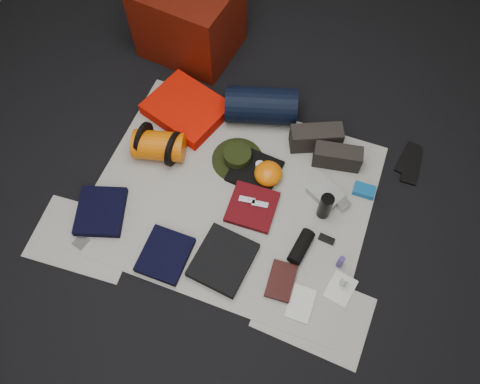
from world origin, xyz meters
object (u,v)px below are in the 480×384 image
(red_cabinet, at_px, (189,18))
(compact_camera, at_px, (340,201))
(paperback_book, at_px, (281,281))
(water_bottle, at_px, (325,206))
(navy_duffel, at_px, (261,106))
(stuff_sack, at_px, (159,146))
(sleeping_pad, at_px, (186,109))

(red_cabinet, height_order, compact_camera, red_cabinet)
(compact_camera, distance_m, paperback_book, 0.60)
(red_cabinet, xyz_separation_m, water_bottle, (1.23, -0.95, -0.15))
(navy_duffel, bearing_deg, stuff_sack, -152.34)
(navy_duffel, relative_size, compact_camera, 3.94)
(red_cabinet, relative_size, sleeping_pad, 1.29)
(water_bottle, height_order, compact_camera, water_bottle)
(sleeping_pad, bearing_deg, navy_duffel, 16.53)
(stuff_sack, bearing_deg, sleeping_pad, 85.60)
(paperback_book, bearing_deg, stuff_sack, 147.93)
(red_cabinet, height_order, water_bottle, red_cabinet)
(sleeping_pad, relative_size, compact_camera, 4.20)
(red_cabinet, bearing_deg, compact_camera, -26.30)
(stuff_sack, xyz_separation_m, water_bottle, (1.06, -0.05, 0.01))
(sleeping_pad, distance_m, paperback_book, 1.27)
(sleeping_pad, xyz_separation_m, compact_camera, (1.11, -0.29, -0.02))
(paperback_book, bearing_deg, red_cabinet, 124.85)
(red_cabinet, distance_m, paperback_book, 1.83)
(paperback_book, bearing_deg, compact_camera, 69.36)
(stuff_sack, distance_m, water_bottle, 1.06)
(red_cabinet, bearing_deg, navy_duffel, -25.72)
(navy_duffel, xyz_separation_m, compact_camera, (0.64, -0.43, -0.09))
(red_cabinet, relative_size, compact_camera, 5.42)
(red_cabinet, distance_m, stuff_sack, 0.93)
(sleeping_pad, relative_size, water_bottle, 2.47)
(red_cabinet, height_order, navy_duffel, red_cabinet)
(sleeping_pad, distance_m, stuff_sack, 0.35)
(sleeping_pad, distance_m, water_bottle, 1.10)
(red_cabinet, xyz_separation_m, sleeping_pad, (0.20, -0.56, -0.21))
(water_bottle, relative_size, compact_camera, 1.70)
(sleeping_pad, bearing_deg, water_bottle, -20.80)
(stuff_sack, height_order, navy_duffel, navy_duffel)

